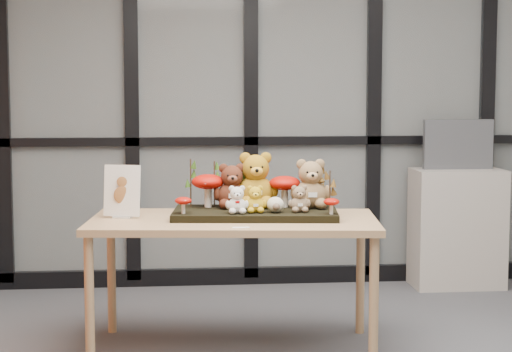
{
  "coord_description": "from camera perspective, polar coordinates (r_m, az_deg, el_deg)",
  "views": [
    {
      "loc": [
        -1.06,
        -4.17,
        1.5
      ],
      "look_at": [
        -0.58,
        0.8,
        0.97
      ],
      "focal_mm": 65.0,
      "sensor_mm": 36.0,
      "label": 1
    }
  ],
  "objects": [
    {
      "name": "sprig_dry_mid_right",
      "position": [
        5.11,
        4.57,
        -0.9
      ],
      "size": [
        0.05,
        0.05,
        0.22
      ],
      "primitive_type": null,
      "color": "brown",
      "rests_on": "diorama_tray"
    },
    {
      "name": "label_card",
      "position": [
        4.77,
        -0.94,
        -3.19
      ],
      "size": [
        0.09,
        0.03,
        0.0
      ],
      "primitive_type": "cube",
      "color": "white",
      "rests_on": "display_table"
    },
    {
      "name": "mushroom_front_left",
      "position": [
        5.0,
        -4.5,
        -1.75
      ],
      "size": [
        0.09,
        0.09,
        0.1
      ],
      "primitive_type": null,
      "color": "#9E0D05",
      "rests_on": "diorama_tray"
    },
    {
      "name": "sprig_green_mid_left",
      "position": [
        5.29,
        -2.58,
        -0.46
      ],
      "size": [
        0.05,
        0.05,
        0.26
      ],
      "primitive_type": null,
      "color": "#193C0D",
      "rests_on": "diorama_tray"
    },
    {
      "name": "cabinet",
      "position": [
        6.83,
        12.26,
        -3.15
      ],
      "size": [
        0.64,
        0.37,
        0.85
      ],
      "primitive_type": "cube",
      "color": "#A9A097",
      "rests_on": "floor"
    },
    {
      "name": "plush_cream_hedgehog",
      "position": [
        5.03,
        1.2,
        -1.72
      ],
      "size": [
        0.08,
        0.07,
        0.09
      ],
      "primitive_type": null,
      "rotation": [
        0.0,
        0.0,
        -0.11
      ],
      "color": "beige",
      "rests_on": "diorama_tray"
    },
    {
      "name": "glass_partition",
      "position": [
        6.73,
        3.52,
        5.32
      ],
      "size": [
        4.9,
        0.06,
        2.78
      ],
      "color": "#2D383F",
      "rests_on": "floor"
    },
    {
      "name": "bear_tan_back",
      "position": [
        5.21,
        3.38,
        -0.31
      ],
      "size": [
        0.25,
        0.23,
        0.3
      ],
      "primitive_type": null,
      "rotation": [
        0.0,
        0.0,
        -0.11
      ],
      "color": "olive",
      "rests_on": "diorama_tray"
    },
    {
      "name": "mushroom_back_right",
      "position": [
        5.23,
        1.77,
        -0.86
      ],
      "size": [
        0.18,
        0.18,
        0.2
      ],
      "primitive_type": null,
      "color": "#9E0D05",
      "rests_on": "diorama_tray"
    },
    {
      "name": "sprig_dry_far_right",
      "position": [
        5.22,
        4.02,
        -0.63
      ],
      "size": [
        0.05,
        0.05,
        0.24
      ],
      "primitive_type": null,
      "color": "brown",
      "rests_on": "diorama_tray"
    },
    {
      "name": "bear_small_yellow",
      "position": [
        5.03,
        -0.06,
        -1.34
      ],
      "size": [
        0.14,
        0.13,
        0.16
      ],
      "primitive_type": null,
      "rotation": [
        0.0,
        0.0,
        -0.11
      ],
      "color": "gold",
      "rests_on": "diorama_tray"
    },
    {
      "name": "mushroom_back_left",
      "position": [
        5.24,
        -2.97,
        -0.81
      ],
      "size": [
        0.19,
        0.19,
        0.21
      ],
      "primitive_type": null,
      "color": "#9E0D05",
      "rests_on": "diorama_tray"
    },
    {
      "name": "sprig_green_centre",
      "position": [
        5.29,
        -0.64,
        -0.81
      ],
      "size": [
        0.05,
        0.05,
        0.19
      ],
      "primitive_type": null,
      "color": "#193C0D",
      "rests_on": "diorama_tray"
    },
    {
      "name": "bear_white_bow",
      "position": [
        4.99,
        -1.18,
        -1.37
      ],
      "size": [
        0.14,
        0.13,
        0.17
      ],
      "primitive_type": null,
      "rotation": [
        0.0,
        0.0,
        -0.11
      ],
      "color": "white",
      "rests_on": "diorama_tray"
    },
    {
      "name": "bear_brown_medium",
      "position": [
        5.21,
        -1.5,
        -0.46
      ],
      "size": [
        0.23,
        0.21,
        0.27
      ],
      "primitive_type": null,
      "rotation": [
        0.0,
        0.0,
        -0.11
      ],
      "color": "#4D2114",
      "rests_on": "diorama_tray"
    },
    {
      "name": "diorama_tray",
      "position": [
        5.13,
        -0.06,
        -2.32
      ],
      "size": [
        0.95,
        0.55,
        0.04
      ],
      "primitive_type": "cube",
      "rotation": [
        0.0,
        0.0,
        -0.11
      ],
      "color": "black",
      "rests_on": "display_table"
    },
    {
      "name": "sprig_green_far_left",
      "position": [
        5.25,
        -4.04,
        -0.44
      ],
      "size": [
        0.05,
        0.05,
        0.27
      ],
      "primitive_type": null,
      "color": "#193C0D",
      "rests_on": "diorama_tray"
    },
    {
      "name": "bear_pooh_yellow",
      "position": [
        5.23,
        -0.03,
        -0.06
      ],
      "size": [
        0.29,
        0.26,
        0.34
      ],
      "primitive_type": null,
      "rotation": [
        0.0,
        0.0,
        -0.11
      ],
      "color": "#A27215",
      "rests_on": "diorama_tray"
    },
    {
      "name": "display_table",
      "position": [
        5.09,
        -1.39,
        -3.37
      ],
      "size": [
        1.64,
        0.95,
        0.74
      ],
      "rotation": [
        0.0,
        0.0,
        -0.11
      ],
      "color": "tan",
      "rests_on": "floor"
    },
    {
      "name": "bear_beige_small",
      "position": [
        5.05,
        2.68,
        -1.32
      ],
      "size": [
        0.13,
        0.12,
        0.16
      ],
      "primitive_type": null,
      "rotation": [
        0.0,
        0.0,
        -0.11
      ],
      "color": "#84694D",
      "rests_on": "diorama_tray"
    },
    {
      "name": "mushroom_front_right",
      "position": [
        4.98,
        4.66,
        -1.81
      ],
      "size": [
        0.09,
        0.09,
        0.1
      ],
      "primitive_type": null,
      "color": "#9E0D05",
      "rests_on": "diorama_tray"
    },
    {
      "name": "room_shell",
      "position": [
        4.31,
        8.79,
        8.34
      ],
      "size": [
        5.0,
        5.0,
        5.0
      ],
      "color": "#B9B7AF",
      "rests_on": "floor"
    },
    {
      "name": "sign_holder",
      "position": [
        5.14,
        -8.24,
        -1.07
      ],
      "size": [
        0.21,
        0.1,
        0.29
      ],
      "rotation": [
        0.0,
        0.0,
        -0.28
      ],
      "color": "silver",
      "rests_on": "display_table"
    },
    {
      "name": "monitor",
      "position": [
        6.78,
        12.33,
        1.92
      ],
      "size": [
        0.5,
        0.05,
        0.36
      ],
      "color": "#4D4F54",
      "rests_on": "cabinet"
    }
  ]
}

